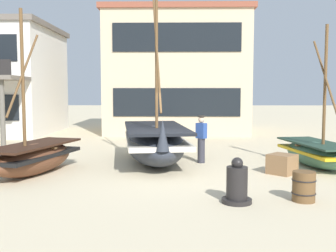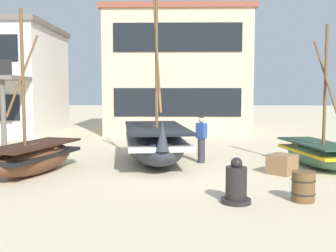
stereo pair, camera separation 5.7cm
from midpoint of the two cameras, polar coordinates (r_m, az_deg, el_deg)
ground_plane at (r=12.38m, az=0.02°, el=-6.88°), size 120.00×120.00×0.00m
fishing_boat_near_left at (r=12.98m, az=-18.43°, el=-4.18°), size 2.17×3.77×4.92m
fishing_boat_centre_large at (r=14.17m, az=-1.72°, el=-2.37°), size 2.73×5.42×6.57m
fishing_boat_far_right at (r=14.37m, az=20.50°, el=-3.59°), size 1.84×3.65×4.66m
fisherman_by_hull at (r=14.23m, az=4.90°, el=-1.93°), size 0.41×0.41×1.68m
capstan_winch at (r=9.32m, az=9.86°, el=-8.26°), size 0.69×0.69×1.05m
wooden_barrel at (r=9.84m, az=18.86°, el=-8.17°), size 0.56×0.56×0.70m
cargo_crate at (r=12.86m, az=16.06°, el=-5.24°), size 1.03×1.03×0.61m
harbor_building_main at (r=25.28m, az=1.42°, el=7.57°), size 8.66×6.77×7.34m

